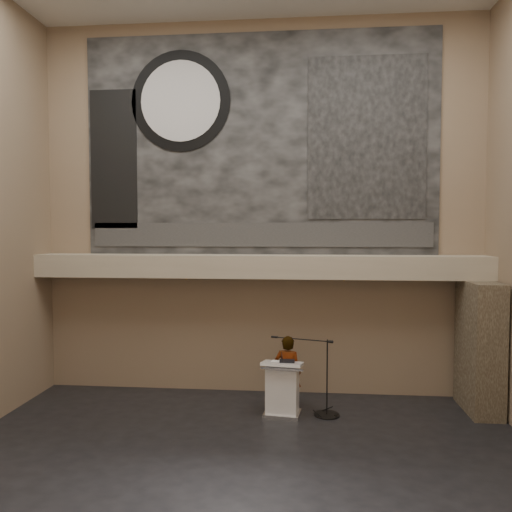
# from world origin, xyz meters

# --- Properties ---
(floor) EXTENTS (10.00, 10.00, 0.00)m
(floor) POSITION_xyz_m (0.00, 0.00, 0.00)
(floor) COLOR black
(floor) RESTS_ON ground
(wall_back) EXTENTS (10.00, 0.02, 8.50)m
(wall_back) POSITION_xyz_m (0.00, 4.00, 4.25)
(wall_back) COLOR #887056
(wall_back) RESTS_ON floor
(wall_front) EXTENTS (10.00, 0.02, 8.50)m
(wall_front) POSITION_xyz_m (0.00, -4.00, 4.25)
(wall_front) COLOR #887056
(wall_front) RESTS_ON floor
(soffit) EXTENTS (10.00, 0.80, 0.50)m
(soffit) POSITION_xyz_m (0.00, 3.60, 2.95)
(soffit) COLOR tan
(soffit) RESTS_ON wall_back
(sprinkler_left) EXTENTS (0.04, 0.04, 0.06)m
(sprinkler_left) POSITION_xyz_m (-1.60, 3.55, 2.67)
(sprinkler_left) COLOR #B2893D
(sprinkler_left) RESTS_ON soffit
(sprinkler_right) EXTENTS (0.04, 0.04, 0.06)m
(sprinkler_right) POSITION_xyz_m (1.90, 3.55, 2.67)
(sprinkler_right) COLOR #B2893D
(sprinkler_right) RESTS_ON soffit
(banner) EXTENTS (8.00, 0.05, 5.00)m
(banner) POSITION_xyz_m (0.00, 3.97, 5.70)
(banner) COLOR black
(banner) RESTS_ON wall_back
(banner_text_strip) EXTENTS (7.76, 0.02, 0.55)m
(banner_text_strip) POSITION_xyz_m (0.00, 3.93, 3.65)
(banner_text_strip) COLOR #2D2D2D
(banner_text_strip) RESTS_ON banner
(banner_clock_rim) EXTENTS (2.30, 0.02, 2.30)m
(banner_clock_rim) POSITION_xyz_m (-1.80, 3.93, 6.70)
(banner_clock_rim) COLOR black
(banner_clock_rim) RESTS_ON banner
(banner_clock_face) EXTENTS (1.84, 0.02, 1.84)m
(banner_clock_face) POSITION_xyz_m (-1.80, 3.91, 6.70)
(banner_clock_face) COLOR silver
(banner_clock_face) RESTS_ON banner
(banner_building_print) EXTENTS (2.60, 0.02, 3.60)m
(banner_building_print) POSITION_xyz_m (2.40, 3.93, 5.80)
(banner_building_print) COLOR black
(banner_building_print) RESTS_ON banner
(banner_brick_print) EXTENTS (1.10, 0.02, 3.20)m
(banner_brick_print) POSITION_xyz_m (-3.40, 3.93, 5.40)
(banner_brick_print) COLOR black
(banner_brick_print) RESTS_ON banner
(stone_pier) EXTENTS (0.60, 1.40, 2.70)m
(stone_pier) POSITION_xyz_m (4.65, 3.15, 1.35)
(stone_pier) COLOR #413628
(stone_pier) RESTS_ON floor
(lectern) EXTENTS (0.87, 0.67, 1.14)m
(lectern) POSITION_xyz_m (0.60, 2.50, 0.55)
(lectern) COLOR silver
(lectern) RESTS_ON floor
(binder) EXTENTS (0.30, 0.24, 0.04)m
(binder) POSITION_xyz_m (0.69, 2.49, 1.12)
(binder) COLOR black
(binder) RESTS_ON lectern
(papers) EXTENTS (0.26, 0.31, 0.00)m
(papers) POSITION_xyz_m (0.46, 2.49, 1.10)
(papers) COLOR white
(papers) RESTS_ON lectern
(speaker_person) EXTENTS (0.63, 0.48, 1.55)m
(speaker_person) POSITION_xyz_m (0.69, 2.88, 0.78)
(speaker_person) COLOR white
(speaker_person) RESTS_ON floor
(mic_stand) EXTENTS (1.41, 0.60, 1.55)m
(mic_stand) POSITION_xyz_m (1.46, 2.61, 0.23)
(mic_stand) COLOR black
(mic_stand) RESTS_ON floor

